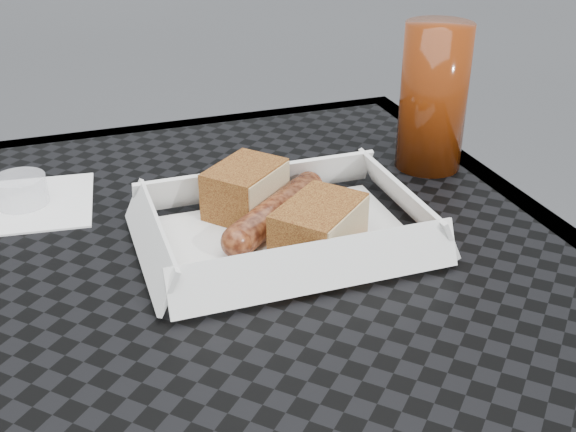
# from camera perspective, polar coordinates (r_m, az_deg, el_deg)

# --- Properties ---
(patio_table) EXTENTS (0.80, 0.80, 0.74)m
(patio_table) POSITION_cam_1_polar(r_m,az_deg,el_deg) (0.61, -10.91, -13.24)
(patio_table) COLOR black
(patio_table) RESTS_ON ground
(food_tray) EXTENTS (0.22, 0.15, 0.00)m
(food_tray) POSITION_cam_1_polar(r_m,az_deg,el_deg) (0.64, -0.29, -1.81)
(food_tray) COLOR white
(food_tray) RESTS_ON patio_table
(bratwurst) EXTENTS (0.12, 0.11, 0.03)m
(bratwurst) POSITION_cam_1_polar(r_m,az_deg,el_deg) (0.65, -0.99, 0.33)
(bratwurst) COLOR brown
(bratwurst) RESTS_ON food_tray
(bread_near) EXTENTS (0.09, 0.09, 0.05)m
(bread_near) POSITION_cam_1_polar(r_m,az_deg,el_deg) (0.68, -3.40, 2.13)
(bread_near) COLOR brown
(bread_near) RESTS_ON food_tray
(bread_far) EXTENTS (0.10, 0.10, 0.04)m
(bread_far) POSITION_cam_1_polar(r_m,az_deg,el_deg) (0.62, 2.46, -0.83)
(bread_far) COLOR brown
(bread_far) RESTS_ON food_tray
(veg_garnish) EXTENTS (0.03, 0.03, 0.00)m
(veg_garnish) POSITION_cam_1_polar(r_m,az_deg,el_deg) (0.62, 7.23, -2.85)
(veg_garnish) COLOR red
(veg_garnish) RESTS_ON food_tray
(napkin) EXTENTS (0.13, 0.13, 0.00)m
(napkin) POSITION_cam_1_polar(r_m,az_deg,el_deg) (0.75, -19.76, 0.89)
(napkin) COLOR white
(napkin) RESTS_ON patio_table
(condiment_cup_empty) EXTENTS (0.05, 0.05, 0.03)m
(condiment_cup_empty) POSITION_cam_1_polar(r_m,az_deg,el_deg) (0.75, -20.35, 1.85)
(condiment_cup_empty) COLOR silver
(condiment_cup_empty) RESTS_ON patio_table
(drink_glass) EXTENTS (0.07, 0.07, 0.15)m
(drink_glass) POSITION_cam_1_polar(r_m,az_deg,el_deg) (0.78, 11.41, 9.16)
(drink_glass) COLOR #5C2007
(drink_glass) RESTS_ON patio_table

